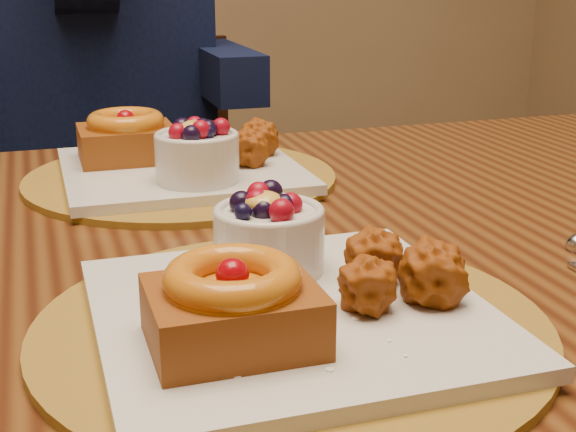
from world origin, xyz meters
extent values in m
cube|color=#361709|center=(0.05, -0.11, 0.73)|extent=(1.60, 0.90, 0.04)
cylinder|color=#361709|center=(0.77, 0.26, 0.36)|extent=(0.06, 0.06, 0.71)
cylinder|color=brown|center=(0.05, -0.33, 0.76)|extent=(0.38, 0.38, 0.01)
cube|color=silver|center=(0.05, -0.33, 0.77)|extent=(0.28, 0.28, 0.01)
cube|color=#5A2608|center=(-0.01, -0.37, 0.79)|extent=(0.11, 0.09, 0.04)
torus|color=#B04E0A|center=(-0.01, -0.37, 0.82)|extent=(0.09, 0.09, 0.02)
sphere|color=#840208|center=(-0.01, -0.37, 0.82)|extent=(0.02, 0.02, 0.02)
sphere|color=#953F0A|center=(0.12, -0.30, 0.79)|extent=(0.04, 0.04, 0.04)
sphere|color=#953F0A|center=(0.09, -0.35, 0.79)|extent=(0.04, 0.04, 0.04)
sphere|color=#953F0A|center=(0.15, -0.35, 0.79)|extent=(0.04, 0.04, 0.04)
cylinder|color=silver|center=(0.05, -0.25, 0.80)|extent=(0.09, 0.09, 0.05)
torus|color=silver|center=(0.05, -0.25, 0.82)|extent=(0.09, 0.09, 0.01)
ellipsoid|color=gold|center=(0.05, -0.25, 0.83)|extent=(0.03, 0.03, 0.02)
cylinder|color=brown|center=(0.05, 0.11, 0.76)|extent=(0.38, 0.38, 0.01)
cube|color=silver|center=(0.05, 0.11, 0.77)|extent=(0.28, 0.28, 0.01)
cube|color=#5A2608|center=(-0.01, 0.16, 0.80)|extent=(0.12, 0.10, 0.04)
torus|color=#B04E0A|center=(-0.01, 0.16, 0.82)|extent=(0.10, 0.10, 0.02)
sphere|color=#840208|center=(-0.01, 0.16, 0.83)|extent=(0.02, 0.02, 0.02)
sphere|color=#953F0A|center=(0.12, 0.09, 0.80)|extent=(0.05, 0.05, 0.05)
sphere|color=#953F0A|center=(0.10, 0.14, 0.80)|extent=(0.05, 0.05, 0.05)
sphere|color=#953F0A|center=(0.15, 0.14, 0.80)|extent=(0.05, 0.05, 0.05)
cylinder|color=silver|center=(0.05, 0.03, 0.80)|extent=(0.10, 0.10, 0.05)
torus|color=silver|center=(0.05, 0.03, 0.83)|extent=(0.10, 0.10, 0.01)
ellipsoid|color=gold|center=(0.05, 0.03, 0.84)|extent=(0.03, 0.03, 0.02)
cube|color=black|center=(0.07, 0.71, 0.42)|extent=(0.44, 0.44, 0.04)
cylinder|color=black|center=(-0.12, 0.54, 0.20)|extent=(0.03, 0.03, 0.40)
cylinder|color=black|center=(0.24, 0.51, 0.20)|extent=(0.03, 0.03, 0.40)
cylinder|color=black|center=(-0.10, 0.90, 0.20)|extent=(0.03, 0.03, 0.40)
cylinder|color=black|center=(0.26, 0.87, 0.20)|extent=(0.03, 0.03, 0.40)
cube|color=black|center=(0.08, 0.89, 0.64)|extent=(0.42, 0.05, 0.43)
cube|color=black|center=(-0.02, 0.71, 0.84)|extent=(0.44, 0.23, 0.63)
cube|color=black|center=(0.21, 0.59, 0.82)|extent=(0.08, 0.32, 0.08)
camera|label=1|loc=(-0.12, -0.84, 1.02)|focal=50.00mm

